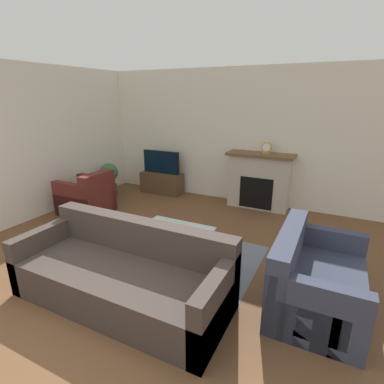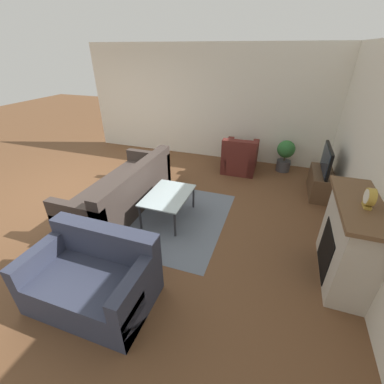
{
  "view_description": "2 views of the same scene",
  "coord_description": "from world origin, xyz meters",
  "views": [
    {
      "loc": [
        2.09,
        -1.16,
        2.15
      ],
      "look_at": [
        0.08,
        2.85,
        0.71
      ],
      "focal_mm": 28.0,
      "sensor_mm": 36.0,
      "label": 1
    },
    {
      "loc": [
        3.6,
        3.55,
        2.58
      ],
      "look_at": [
        0.44,
        2.46,
        0.69
      ],
      "focal_mm": 24.0,
      "sensor_mm": 36.0,
      "label": 2
    }
  ],
  "objects": [
    {
      "name": "area_rug",
      "position": [
        0.25,
        1.98,
        0.0
      ],
      "size": [
        2.16,
        1.88,
        0.0
      ],
      "color": "slate",
      "rests_on": "ground_plane"
    },
    {
      "name": "tv_stand",
      "position": [
        -1.51,
        4.48,
        0.24
      ],
      "size": [
        0.97,
        0.39,
        0.47
      ],
      "color": "brown",
      "rests_on": "ground_plane"
    },
    {
      "name": "tv",
      "position": [
        -1.51,
        4.48,
        0.72
      ],
      "size": [
        0.91,
        0.06,
        0.51
      ],
      "color": "black",
      "rests_on": "tv_stand"
    },
    {
      "name": "couch_loveseat",
      "position": [
        2.03,
        1.84,
        0.29
      ],
      "size": [
        0.87,
        1.34,
        0.82
      ],
      "rotation": [
        0.0,
        0.0,
        1.57
      ],
      "color": "#33384C",
      "rests_on": "ground_plane"
    },
    {
      "name": "potted_plant",
      "position": [
        -2.42,
        3.76,
        0.42
      ],
      "size": [
        0.4,
        0.4,
        0.74
      ],
      "color": "#47474C",
      "rests_on": "ground_plane"
    },
    {
      "name": "wall_left",
      "position": [
        -2.83,
        2.38,
        1.35
      ],
      "size": [
        0.06,
        7.76,
        2.7
      ],
      "color": "silver",
      "rests_on": "ground_plane"
    },
    {
      "name": "armchair_by_window",
      "position": [
        -2.11,
        2.77,
        0.3
      ],
      "size": [
        0.87,
        0.76,
        0.82
      ],
      "rotation": [
        0.0,
        0.0,
        -1.56
      ],
      "color": "#5B231E",
      "rests_on": "ground_plane"
    },
    {
      "name": "wall_back",
      "position": [
        0.0,
        4.79,
        1.35
      ],
      "size": [
        8.59,
        0.06,
        2.7
      ],
      "color": "silver",
      "rests_on": "ground_plane"
    },
    {
      "name": "mantel_clock",
      "position": [
        0.83,
        4.55,
        1.21
      ],
      "size": [
        0.19,
        0.07,
        0.22
      ],
      "color": "#B79338",
      "rests_on": "fireplace"
    },
    {
      "name": "couch_sectional",
      "position": [
        0.16,
        1.04,
        0.28
      ],
      "size": [
        2.36,
        0.96,
        0.82
      ],
      "color": "#3D332D",
      "rests_on": "ground_plane"
    },
    {
      "name": "coffee_table",
      "position": [
        0.25,
        1.97,
        0.41
      ],
      "size": [
        0.96,
        0.68,
        0.45
      ],
      "color": "#333338",
      "rests_on": "ground_plane"
    },
    {
      "name": "ground_plane",
      "position": [
        0.0,
        0.0,
        0.0
      ],
      "size": [
        20.0,
        20.0,
        0.0
      ],
      "primitive_type": "plane",
      "color": "brown"
    },
    {
      "name": "fireplace",
      "position": [
        0.73,
        4.55,
        0.58
      ],
      "size": [
        1.28,
        0.47,
        1.1
      ],
      "color": "#BCB2A3",
      "rests_on": "ground_plane"
    }
  ]
}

